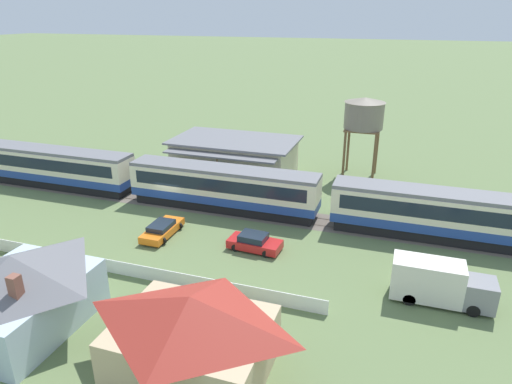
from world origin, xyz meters
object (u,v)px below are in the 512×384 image
passenger_train (226,187)px  water_tower (364,114)px  cottage_red_roof (192,333)px  delivery_truck_grey (439,283)px  cottage_grey_roof_3 (18,291)px  parked_car_red (254,242)px  parked_car_orange (162,229)px  station_building (235,158)px

passenger_train → water_tower: (10.85, 13.58, 4.80)m
cottage_red_roof → delivery_truck_grey: (12.25, 10.42, -0.92)m
cottage_grey_roof_3 → parked_car_red: bearing=53.1°
parked_car_orange → parked_car_red: parked_car_red is taller
delivery_truck_grey → water_tower: bearing=108.3°
cottage_red_roof → delivery_truck_grey: 16.11m
station_building → water_tower: bearing=19.3°
water_tower → parked_car_orange: bearing=-124.2°
station_building → cottage_grey_roof_3: 28.94m
delivery_truck_grey → parked_car_orange: bearing=172.8°
water_tower → cottage_red_roof: 34.17m
passenger_train → station_building: station_building is taller
cottage_grey_roof_3 → water_tower: bearing=64.8°
cottage_grey_roof_3 → cottage_red_roof: (11.14, -0.01, -0.13)m
passenger_train → delivery_truck_grey: 20.79m
parked_car_orange → parked_car_red: 8.10m
cottage_red_roof → parked_car_red: 13.46m
passenger_train → parked_car_orange: passenger_train is taller
station_building → parked_car_orange: (-0.56, -15.72, -1.65)m
water_tower → delivery_truck_grey: 24.98m
station_building → parked_car_orange: bearing=-92.0°
station_building → parked_car_orange: station_building is taller
cottage_grey_roof_3 → passenger_train: bearing=76.1°
water_tower → parked_car_orange: 25.52m
passenger_train → delivery_truck_grey: (18.47, -9.52, -0.89)m
station_building → cottage_red_roof: (8.69, -28.84, 0.12)m
delivery_truck_grey → cottage_grey_roof_3: bearing=-156.0°
delivery_truck_grey → station_building: bearing=138.7°
passenger_train → water_tower: size_ratio=6.39×
delivery_truck_grey → parked_car_red: bearing=167.9°
cottage_grey_roof_3 → delivery_truck_grey: 25.63m
cottage_grey_roof_3 → parked_car_orange: 13.39m
cottage_grey_roof_3 → cottage_red_roof: bearing=-0.0°
passenger_train → delivery_truck_grey: bearing=-27.3°
parked_car_red → delivery_truck_grey: bearing=-8.2°
station_building → cottage_red_roof: 30.12m
cottage_grey_roof_3 → cottage_red_roof: size_ratio=1.02×
water_tower → delivery_truck_grey: water_tower is taller
passenger_train → cottage_grey_roof_3: bearing=-103.9°
station_building → parked_car_red: bearing=-64.1°
cottage_grey_roof_3 → station_building: bearing=85.1°
parked_car_orange → water_tower: bearing=-34.4°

